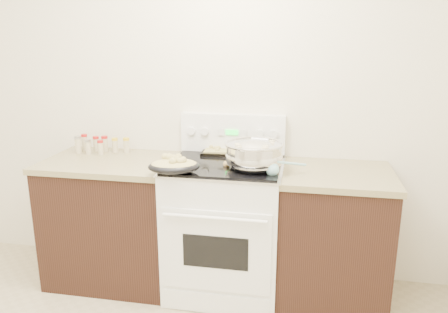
# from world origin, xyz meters

# --- Properties ---
(room_shell) EXTENTS (4.10, 3.60, 2.75)m
(room_shell) POSITION_xyz_m (0.00, 0.00, 1.70)
(room_shell) COLOR silver
(room_shell) RESTS_ON ground
(counter_left) EXTENTS (0.93, 0.67, 0.92)m
(counter_left) POSITION_xyz_m (-0.48, 1.43, 0.46)
(counter_left) COLOR black
(counter_left) RESTS_ON ground
(counter_right) EXTENTS (0.73, 0.67, 0.92)m
(counter_right) POSITION_xyz_m (1.08, 1.43, 0.46)
(counter_right) COLOR black
(counter_right) RESTS_ON ground
(kitchen_range) EXTENTS (0.78, 0.73, 1.22)m
(kitchen_range) POSITION_xyz_m (0.35, 1.42, 0.49)
(kitchen_range) COLOR white
(kitchen_range) RESTS_ON ground
(mixing_bowl) EXTENTS (0.48, 0.48, 0.22)m
(mixing_bowl) POSITION_xyz_m (0.55, 1.33, 1.03)
(mixing_bowl) COLOR silver
(mixing_bowl) RESTS_ON kitchen_range
(roasting_pan) EXTENTS (0.37, 0.30, 0.11)m
(roasting_pan) POSITION_xyz_m (0.08, 1.14, 0.99)
(roasting_pan) COLOR black
(roasting_pan) RESTS_ON kitchen_range
(baking_sheet) EXTENTS (0.44, 0.32, 0.06)m
(baking_sheet) POSITION_xyz_m (0.35, 1.70, 0.96)
(baking_sheet) COLOR black
(baking_sheet) RESTS_ON kitchen_range
(wooden_spoon) EXTENTS (0.16, 0.23, 0.04)m
(wooden_spoon) POSITION_xyz_m (0.39, 1.38, 0.95)
(wooden_spoon) COLOR tan
(wooden_spoon) RESTS_ON kitchen_range
(blue_ladle) EXTENTS (0.25, 0.19, 0.11)m
(blue_ladle) POSITION_xyz_m (0.69, 1.23, 0.98)
(blue_ladle) COLOR #8ECAD4
(blue_ladle) RESTS_ON kitchen_range
(spice_jars) EXTENTS (0.39, 0.15, 0.13)m
(spice_jars) POSITION_xyz_m (-0.65, 1.60, 0.98)
(spice_jars) COLOR #BFB28C
(spice_jars) RESTS_ON counter_left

